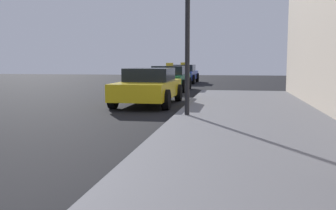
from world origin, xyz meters
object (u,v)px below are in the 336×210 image
Objects in this scene: car_green at (169,78)px; car_blue at (183,74)px; car_yellow at (149,86)px; street_lamp at (188,8)px.

car_blue is (-0.23, 7.16, 0.00)m from car_green.
car_yellow is 6.54m from car_green.
car_green is at bearing 91.80° from car_blue.
car_yellow is at bearing 117.00° from street_lamp.
street_lamp is 0.83× the size of car_blue.
street_lamp is 0.95× the size of car_green.
car_yellow is (-1.77, 3.47, -2.17)m from street_lamp.
car_yellow is 13.70m from car_blue.
street_lamp reaches higher than car_yellow.
street_lamp is at bearing 97.88° from car_blue.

